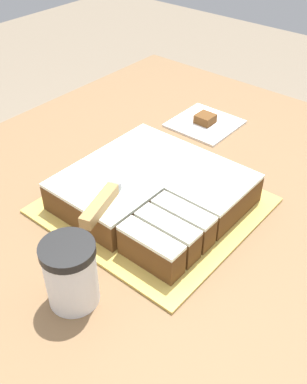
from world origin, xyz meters
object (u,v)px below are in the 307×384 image
object	(u,v)px
cake	(153,190)
knife	(107,197)
brownie	(205,119)
cake_board	(154,205)
coffee_cup	(71,273)

from	to	relation	value
cake	knife	xyz separation A→B (m)	(-0.11, 0.02, 0.04)
cake	brownie	bearing A→B (deg)	17.68
cake_board	brownie	xyz separation A→B (m)	(0.34, 0.11, 0.01)
cake	brownie	world-z (taller)	cake
knife	brownie	distance (m)	0.46
cake	brownie	distance (m)	0.36
cake_board	coffee_cup	xyz separation A→B (m)	(-0.26, -0.05, 0.06)
cake_board	knife	distance (m)	0.13
knife	coffee_cup	size ratio (longest dim) A/B	2.52
cake_board	brownie	distance (m)	0.36
cake	brownie	xyz separation A→B (m)	(0.34, 0.11, -0.02)
knife	brownie	xyz separation A→B (m)	(0.45, 0.09, -0.06)
coffee_cup	brownie	world-z (taller)	coffee_cup
coffee_cup	knife	bearing A→B (deg)	25.36
cake_board	brownie	size ratio (longest dim) A/B	8.57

